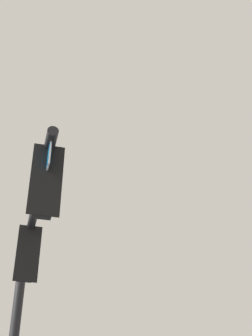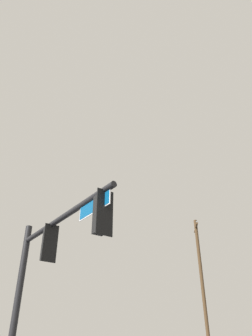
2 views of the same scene
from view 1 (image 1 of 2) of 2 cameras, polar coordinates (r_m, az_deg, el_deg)
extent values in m
cylinder|color=black|center=(10.33, -11.11, -5.24)|extent=(6.10, 1.07, 0.19)
cube|color=black|center=(10.73, -11.86, -10.10)|extent=(0.10, 0.52, 1.30)
cube|color=black|center=(10.91, -11.95, -10.44)|extent=(0.40, 0.37, 1.10)
cylinder|color=black|center=(11.14, -11.60, -7.52)|extent=(0.04, 0.04, 0.12)
cylinder|color=#340503|center=(11.22, -11.85, -9.22)|extent=(0.06, 0.22, 0.22)
cylinder|color=#392D05|center=(11.10, -12.04, -10.80)|extent=(0.06, 0.22, 0.22)
cylinder|color=green|center=(10.99, -12.23, -12.40)|extent=(0.06, 0.22, 0.22)
cube|color=black|center=(7.68, -9.69, -1.34)|extent=(0.10, 0.52, 1.30)
cube|color=black|center=(7.84, -9.86, -2.01)|extent=(0.40, 0.37, 1.10)
cylinder|color=black|center=(8.16, -9.47, 1.72)|extent=(0.04, 0.04, 0.12)
cylinder|color=#340503|center=(8.18, -9.81, -0.67)|extent=(0.06, 0.22, 0.22)
cylinder|color=#392D05|center=(8.02, -10.02, -2.69)|extent=(0.06, 0.22, 0.22)
cylinder|color=green|center=(7.87, -10.24, -4.80)|extent=(0.06, 0.22, 0.22)
cube|color=#0A4C7F|center=(8.35, -9.92, -0.99)|extent=(1.57, 0.27, 0.39)
cube|color=white|center=(8.35, -9.92, -0.99)|extent=(1.62, 0.26, 0.45)
camera|label=2|loc=(3.98, -103.40, 14.71)|focal=35.00mm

